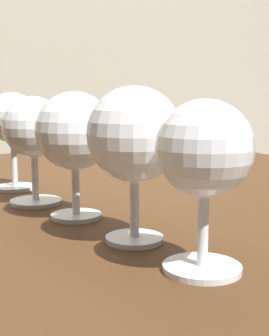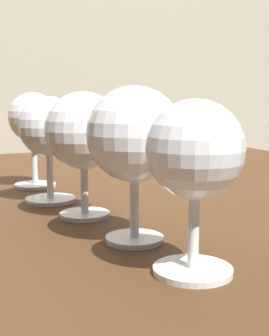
{
  "view_description": "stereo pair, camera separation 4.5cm",
  "coord_description": "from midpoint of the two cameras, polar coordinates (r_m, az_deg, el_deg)",
  "views": [
    {
      "loc": [
        -0.17,
        -0.66,
        0.89
      ],
      "look_at": [
        0.04,
        -0.27,
        0.82
      ],
      "focal_mm": 50.55,
      "sensor_mm": 36.0,
      "label": 1
    },
    {
      "loc": [
        -0.13,
        -0.68,
        0.89
      ],
      "look_at": [
        0.04,
        -0.27,
        0.82
      ],
      "focal_mm": 50.55,
      "sensor_mm": 36.0,
      "label": 2
    }
  ],
  "objects": [
    {
      "name": "dining_table",
      "position": [
        0.72,
        -9.86,
        -9.65
      ],
      "size": [
        1.3,
        0.97,
        0.75
      ],
      "color": "#472B16",
      "rests_on": "ground_plane"
    },
    {
      "name": "wine_glass_amber",
      "position": [
        0.54,
        -3.82,
        4.37
      ],
      "size": [
        0.09,
        0.09,
        0.15
      ],
      "color": "white",
      "rests_on": "dining_table"
    },
    {
      "name": "wine_glass_rose",
      "position": [
        0.37,
        10.78,
        1.65
      ],
      "size": [
        0.08,
        0.08,
        0.14
      ],
      "color": "white",
      "rests_on": "dining_table"
    },
    {
      "name": "wine_glass_port",
      "position": [
        0.63,
        -8.31,
        4.59
      ],
      "size": [
        0.08,
        0.08,
        0.14
      ],
      "color": "white",
      "rests_on": "dining_table"
    },
    {
      "name": "wine_glass_merlot",
      "position": [
        0.73,
        -10.42,
        5.78
      ],
      "size": [
        0.07,
        0.07,
        0.15
      ],
      "color": "white",
      "rests_on": "dining_table"
    },
    {
      "name": "wine_glass_empty",
      "position": [
        0.45,
        2.89,
        3.77
      ],
      "size": [
        0.09,
        0.09,
        0.15
      ],
      "color": "white",
      "rests_on": "dining_table"
    }
  ]
}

